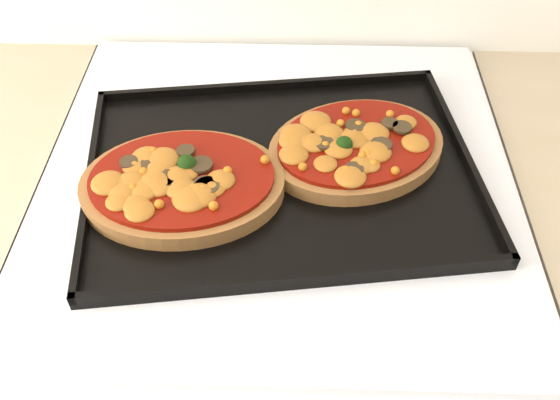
# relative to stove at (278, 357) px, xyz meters

# --- Properties ---
(stove) EXTENTS (0.60, 0.60, 0.91)m
(stove) POSITION_rel_stove_xyz_m (0.00, 0.00, 0.00)
(stove) COLOR silver
(stove) RESTS_ON floor
(baking_tray) EXTENTS (0.52, 0.41, 0.02)m
(baking_tray) POSITION_rel_stove_xyz_m (0.01, -0.01, 0.47)
(baking_tray) COLOR black
(baking_tray) RESTS_ON stove
(pizza_left) EXTENTS (0.26, 0.20, 0.04)m
(pizza_left) POSITION_rel_stove_xyz_m (-0.11, -0.05, 0.48)
(pizza_left) COLOR brown
(pizza_left) RESTS_ON baking_tray
(pizza_right) EXTENTS (0.28, 0.25, 0.03)m
(pizza_right) POSITION_rel_stove_xyz_m (0.10, 0.02, 0.48)
(pizza_right) COLOR brown
(pizza_right) RESTS_ON baking_tray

